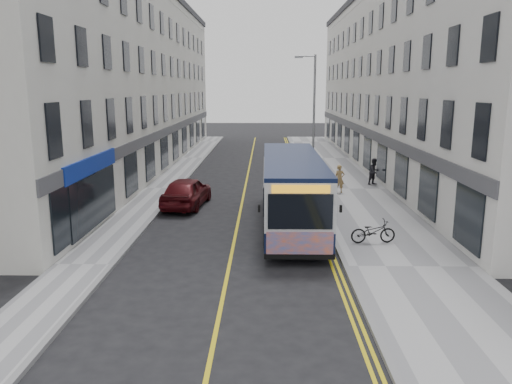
{
  "coord_description": "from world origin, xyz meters",
  "views": [
    {
      "loc": [
        1.23,
        -17.3,
        6.04
      ],
      "look_at": [
        0.84,
        3.85,
        1.6
      ],
      "focal_mm": 35.0,
      "sensor_mm": 36.0,
      "label": 1
    }
  ],
  "objects_px": {
    "pedestrian_near": "(339,179)",
    "car_white": "(282,156)",
    "city_bus": "(292,188)",
    "car_maroon": "(187,192)",
    "streetlamp": "(313,115)",
    "pedestrian_far": "(374,172)",
    "bicycle": "(373,232)"
  },
  "relations": [
    {
      "from": "pedestrian_near",
      "to": "car_white",
      "type": "bearing_deg",
      "value": 99.55
    },
    {
      "from": "city_bus",
      "to": "car_maroon",
      "type": "bearing_deg",
      "value": 145.74
    },
    {
      "from": "streetlamp",
      "to": "pedestrian_far",
      "type": "distance_m",
      "value": 5.2
    },
    {
      "from": "streetlamp",
      "to": "pedestrian_near",
      "type": "distance_m",
      "value": 4.86
    },
    {
      "from": "bicycle",
      "to": "car_white",
      "type": "relative_size",
      "value": 0.42
    },
    {
      "from": "streetlamp",
      "to": "pedestrian_far",
      "type": "xyz_separation_m",
      "value": [
        3.83,
        -0.69,
        -3.44
      ]
    },
    {
      "from": "bicycle",
      "to": "pedestrian_far",
      "type": "bearing_deg",
      "value": -17.82
    },
    {
      "from": "city_bus",
      "to": "pedestrian_far",
      "type": "distance_m",
      "value": 10.71
    },
    {
      "from": "city_bus",
      "to": "bicycle",
      "type": "xyz_separation_m",
      "value": [
        3.01,
        -2.85,
        -1.12
      ]
    },
    {
      "from": "streetlamp",
      "to": "pedestrian_near",
      "type": "xyz_separation_m",
      "value": [
        1.32,
        -3.14,
        -3.47
      ]
    },
    {
      "from": "pedestrian_far",
      "to": "car_white",
      "type": "xyz_separation_m",
      "value": [
        -5.45,
        9.13,
        -0.25
      ]
    },
    {
      "from": "pedestrian_far",
      "to": "car_white",
      "type": "bearing_deg",
      "value": 87.07
    },
    {
      "from": "pedestrian_far",
      "to": "car_maroon",
      "type": "distance_m",
      "value": 12.15
    },
    {
      "from": "car_maroon",
      "to": "streetlamp",
      "type": "bearing_deg",
      "value": -131.9
    },
    {
      "from": "city_bus",
      "to": "pedestrian_far",
      "type": "bearing_deg",
      "value": 58.46
    },
    {
      "from": "pedestrian_far",
      "to": "bicycle",
      "type": "bearing_deg",
      "value": -135.91
    },
    {
      "from": "city_bus",
      "to": "car_maroon",
      "type": "distance_m",
      "value": 6.39
    },
    {
      "from": "car_white",
      "to": "bicycle",
      "type": "bearing_deg",
      "value": -86.93
    },
    {
      "from": "pedestrian_near",
      "to": "car_white",
      "type": "xyz_separation_m",
      "value": [
        -2.94,
        11.58,
        -0.23
      ]
    },
    {
      "from": "bicycle",
      "to": "car_maroon",
      "type": "relative_size",
      "value": 0.38
    },
    {
      "from": "city_bus",
      "to": "car_white",
      "type": "distance_m",
      "value": 18.26
    },
    {
      "from": "pedestrian_far",
      "to": "car_white",
      "type": "relative_size",
      "value": 0.39
    },
    {
      "from": "city_bus",
      "to": "car_white",
      "type": "height_order",
      "value": "city_bus"
    },
    {
      "from": "car_white",
      "to": "streetlamp",
      "type": "bearing_deg",
      "value": -83.83
    },
    {
      "from": "city_bus",
      "to": "pedestrian_near",
      "type": "relative_size",
      "value": 6.71
    },
    {
      "from": "bicycle",
      "to": "pedestrian_near",
      "type": "distance_m",
      "value": 9.51
    },
    {
      "from": "streetlamp",
      "to": "bicycle",
      "type": "bearing_deg",
      "value": -84.34
    },
    {
      "from": "streetlamp",
      "to": "pedestrian_near",
      "type": "bearing_deg",
      "value": -67.17
    },
    {
      "from": "streetlamp",
      "to": "bicycle",
      "type": "height_order",
      "value": "streetlamp"
    },
    {
      "from": "pedestrian_near",
      "to": "car_maroon",
      "type": "distance_m",
      "value": 8.87
    },
    {
      "from": "bicycle",
      "to": "car_white",
      "type": "xyz_separation_m",
      "value": [
        -2.87,
        21.08,
        0.11
      ]
    },
    {
      "from": "streetlamp",
      "to": "bicycle",
      "type": "relative_size",
      "value": 4.59
    }
  ]
}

